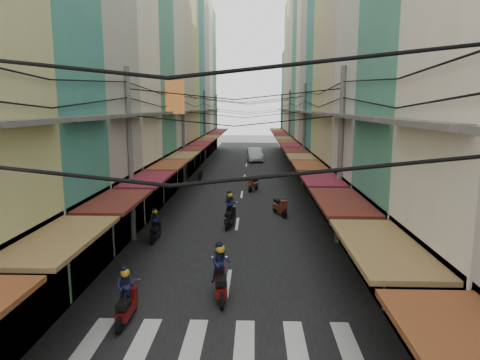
% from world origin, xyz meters
% --- Properties ---
extents(ground, '(160.00, 160.00, 0.00)m').
position_xyz_m(ground, '(0.00, 0.00, 0.00)').
color(ground, '#60605C').
rests_on(ground, ground).
extents(road, '(10.00, 80.00, 0.02)m').
position_xyz_m(road, '(0.00, 20.00, 0.01)').
color(road, black).
rests_on(road, ground).
extents(sidewalk_left, '(3.00, 80.00, 0.06)m').
position_xyz_m(sidewalk_left, '(-6.50, 20.00, 0.03)').
color(sidewalk_left, slate).
rests_on(sidewalk_left, ground).
extents(sidewalk_right, '(3.00, 80.00, 0.06)m').
position_xyz_m(sidewalk_right, '(6.50, 20.00, 0.03)').
color(sidewalk_right, slate).
rests_on(sidewalk_right, ground).
extents(crosswalk, '(7.55, 2.40, 0.01)m').
position_xyz_m(crosswalk, '(-0.00, -6.00, 0.03)').
color(crosswalk, silver).
rests_on(crosswalk, ground).
extents(building_row_left, '(7.80, 67.67, 23.70)m').
position_xyz_m(building_row_left, '(-7.92, 16.56, 9.78)').
color(building_row_left, beige).
rests_on(building_row_left, ground).
extents(building_row_right, '(7.80, 68.98, 22.59)m').
position_xyz_m(building_row_right, '(7.92, 16.45, 9.41)').
color(building_row_right, teal).
rests_on(building_row_right, ground).
extents(utility_poles, '(10.20, 66.13, 8.20)m').
position_xyz_m(utility_poles, '(0.00, 15.01, 6.59)').
color(utility_poles, slate).
rests_on(utility_poles, ground).
extents(white_car, '(5.68, 2.66, 1.94)m').
position_xyz_m(white_car, '(0.91, 33.69, 0.00)').
color(white_car, silver).
rests_on(white_car, ground).
extents(bicycle, '(1.83, 1.20, 1.18)m').
position_xyz_m(bicycle, '(7.29, -0.13, 0.00)').
color(bicycle, black).
rests_on(bicycle, ground).
extents(moving_scooters, '(6.67, 26.55, 1.98)m').
position_xyz_m(moving_scooters, '(-0.90, 3.53, 0.55)').
color(moving_scooters, black).
rests_on(moving_scooters, ground).
extents(parked_scooters, '(13.32, 14.55, 1.00)m').
position_xyz_m(parked_scooters, '(4.49, -4.75, 0.48)').
color(parked_scooters, black).
rests_on(parked_scooters, ground).
extents(pedestrians, '(13.41, 23.69, 2.20)m').
position_xyz_m(pedestrians, '(-4.16, 2.51, 1.05)').
color(pedestrians, black).
rests_on(pedestrians, ground).
extents(market_umbrella, '(2.11, 2.11, 2.22)m').
position_xyz_m(market_umbrella, '(5.51, -2.44, 1.96)').
color(market_umbrella, '#B2B2B7').
rests_on(market_umbrella, ground).
extents(traffic_sign, '(0.10, 0.58, 2.62)m').
position_xyz_m(traffic_sign, '(5.04, -0.15, 1.88)').
color(traffic_sign, slate).
rests_on(traffic_sign, ground).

